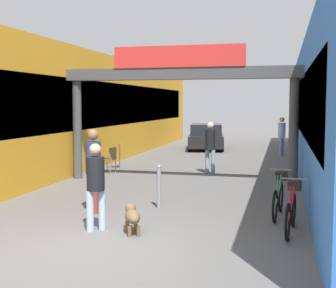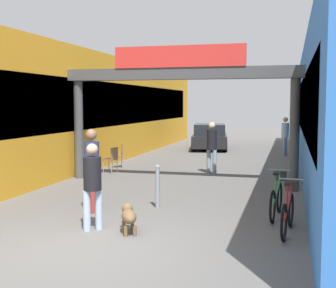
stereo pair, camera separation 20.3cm
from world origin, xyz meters
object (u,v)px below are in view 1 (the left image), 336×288
(pedestrian_with_dog, at_px, (96,181))
(pedestrian_companion, at_px, (93,164))
(dog_on_leash, at_px, (132,216))
(pedestrian_elderly_walking, at_px, (282,133))
(pedestrian_carrying_crate, at_px, (210,144))
(cafe_chair_wood_farther, at_px, (117,153))
(bicycle_red_nearest, at_px, (291,209))
(cafe_chair_wood_nearer, at_px, (110,158))
(bollard_post_metal, at_px, (159,186))
(parked_car_black, at_px, (206,137))
(bicycle_green_second, at_px, (279,196))

(pedestrian_with_dog, distance_m, pedestrian_companion, 1.52)
(pedestrian_with_dog, relative_size, dog_on_leash, 2.27)
(pedestrian_companion, relative_size, pedestrian_elderly_walking, 1.04)
(pedestrian_elderly_walking, bearing_deg, pedestrian_carrying_crate, -110.33)
(pedestrian_elderly_walking, distance_m, cafe_chair_wood_farther, 8.27)
(pedestrian_with_dog, xyz_separation_m, bicycle_red_nearest, (3.60, 0.80, -0.51))
(pedestrian_companion, distance_m, cafe_chair_wood_nearer, 5.90)
(bollard_post_metal, xyz_separation_m, parked_car_black, (-1.19, 14.09, 0.13))
(bollard_post_metal, bearing_deg, pedestrian_with_dog, -107.01)
(cafe_chair_wood_farther, bearing_deg, pedestrian_elderly_walking, 43.79)
(pedestrian_carrying_crate, xyz_separation_m, pedestrian_elderly_walking, (2.35, 6.36, 0.00))
(pedestrian_with_dog, height_order, pedestrian_elderly_walking, pedestrian_elderly_walking)
(bicycle_green_second, xyz_separation_m, bollard_post_metal, (-2.69, 0.13, 0.07))
(bollard_post_metal, distance_m, parked_car_black, 14.14)
(cafe_chair_wood_nearer, bearing_deg, bollard_post_metal, -57.86)
(parked_car_black, bearing_deg, cafe_chair_wood_nearer, -101.29)
(pedestrian_with_dog, xyz_separation_m, parked_car_black, (-0.53, 16.24, -0.30))
(dog_on_leash, distance_m, bicycle_red_nearest, 2.99)
(pedestrian_elderly_walking, xyz_separation_m, bicycle_red_nearest, (0.25, -13.25, -0.59))
(parked_car_black, bearing_deg, cafe_chair_wood_farther, -104.74)
(pedestrian_carrying_crate, height_order, cafe_chair_wood_nearer, pedestrian_carrying_crate)
(dog_on_leash, relative_size, cafe_chair_wood_farther, 0.82)
(cafe_chair_wood_farther, distance_m, parked_car_black, 8.18)
(pedestrian_companion, height_order, cafe_chair_wood_nearer, pedestrian_companion)
(cafe_chair_wood_nearer, bearing_deg, dog_on_leash, -66.11)
(dog_on_leash, height_order, bicycle_green_second, bicycle_green_second)
(pedestrian_companion, relative_size, cafe_chair_wood_nearer, 2.08)
(cafe_chair_wood_farther, bearing_deg, pedestrian_companion, -74.12)
(dog_on_leash, height_order, parked_car_black, parked_car_black)
(pedestrian_with_dog, xyz_separation_m, pedestrian_carrying_crate, (1.00, 7.69, 0.08))
(bollard_post_metal, bearing_deg, pedestrian_elderly_walking, 77.25)
(pedestrian_elderly_walking, relative_size, bicycle_green_second, 1.06)
(pedestrian_with_dog, bearing_deg, pedestrian_elderly_walking, 76.59)
(pedestrian_carrying_crate, relative_size, dog_on_leash, 2.43)
(pedestrian_carrying_crate, distance_m, parked_car_black, 8.69)
(cafe_chair_wood_nearer, bearing_deg, bicycle_green_second, -40.89)
(bollard_post_metal, bearing_deg, bicycle_red_nearest, -24.73)
(pedestrian_companion, distance_m, dog_on_leash, 2.08)
(dog_on_leash, xyz_separation_m, bicycle_red_nearest, (2.88, 0.81, 0.12))
(pedestrian_carrying_crate, relative_size, cafe_chair_wood_farther, 1.99)
(pedestrian_with_dog, bearing_deg, bicycle_red_nearest, 12.57)
(bicycle_green_second, bearing_deg, pedestrian_elderly_walking, 90.01)
(pedestrian_with_dog, relative_size, bicycle_red_nearest, 0.98)
(pedestrian_with_dog, bearing_deg, bollard_post_metal, 72.99)
(pedestrian_carrying_crate, relative_size, bollard_post_metal, 1.77)
(pedestrian_elderly_walking, xyz_separation_m, bollard_post_metal, (-2.69, -11.89, -0.52))
(pedestrian_companion, distance_m, parked_car_black, 14.87)
(cafe_chair_wood_farther, bearing_deg, dog_on_leash, -68.24)
(bollard_post_metal, distance_m, cafe_chair_wood_nearer, 5.71)
(bicycle_red_nearest, bearing_deg, cafe_chair_wood_nearer, 134.01)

